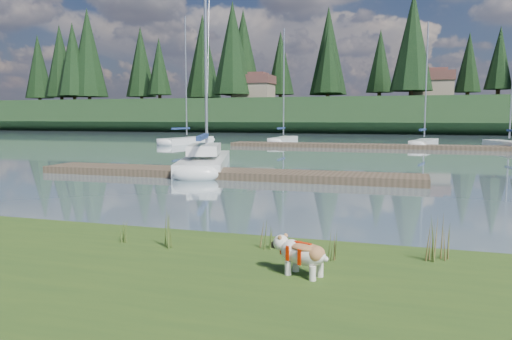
% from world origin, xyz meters
% --- Properties ---
extents(ground, '(200.00, 200.00, 0.00)m').
position_xyz_m(ground, '(0.00, 30.00, 0.00)').
color(ground, slate).
rests_on(ground, ground).
extents(ridge, '(200.00, 20.00, 5.00)m').
position_xyz_m(ridge, '(0.00, 73.00, 2.50)').
color(ridge, black).
rests_on(ridge, ground).
extents(bulldog, '(0.85, 0.53, 0.50)m').
position_xyz_m(bulldog, '(1.99, -3.50, 0.66)').
color(bulldog, silver).
rests_on(bulldog, bank).
extents(sailboat_main, '(4.76, 9.71, 13.72)m').
position_xyz_m(sailboat_main, '(-6.17, 12.51, 0.42)').
color(sailboat_main, silver).
rests_on(sailboat_main, ground).
extents(dock_near, '(16.00, 2.00, 0.30)m').
position_xyz_m(dock_near, '(-4.00, 9.00, 0.15)').
color(dock_near, '#4C3D2C').
rests_on(dock_near, ground).
extents(dock_far, '(26.00, 2.20, 0.30)m').
position_xyz_m(dock_far, '(2.00, 30.00, 0.15)').
color(dock_far, '#4C3D2C').
rests_on(dock_far, ground).
extents(sailboat_bg_0, '(2.61, 7.95, 11.35)m').
position_xyz_m(sailboat_bg_0, '(-15.99, 31.98, 0.32)').
color(sailboat_bg_0, silver).
rests_on(sailboat_bg_0, ground).
extents(sailboat_bg_1, '(1.42, 6.95, 10.47)m').
position_xyz_m(sailboat_bg_1, '(-7.95, 35.30, 0.33)').
color(sailboat_bg_1, silver).
rests_on(sailboat_bg_1, ground).
extents(sailboat_bg_2, '(2.60, 6.77, 10.12)m').
position_xyz_m(sailboat_bg_2, '(4.42, 33.85, 0.33)').
color(sailboat_bg_2, silver).
rests_on(sailboat_bg_2, ground).
extents(sailboat_bg_3, '(3.21, 7.44, 10.83)m').
position_xyz_m(sailboat_bg_3, '(10.25, 32.69, 0.33)').
color(sailboat_bg_3, silver).
rests_on(sailboat_bg_3, ground).
extents(weed_0, '(0.17, 0.14, 0.68)m').
position_xyz_m(weed_0, '(-0.37, -2.71, 0.64)').
color(weed_0, '#475B23').
rests_on(weed_0, bank).
extents(weed_1, '(0.17, 0.14, 0.52)m').
position_xyz_m(weed_1, '(1.16, -2.31, 0.57)').
color(weed_1, '#475B23').
rests_on(weed_1, bank).
extents(weed_2, '(0.17, 0.14, 0.70)m').
position_xyz_m(weed_2, '(3.61, -2.29, 0.64)').
color(weed_2, '#475B23').
rests_on(weed_2, bank).
extents(weed_3, '(0.17, 0.14, 0.45)m').
position_xyz_m(weed_3, '(-1.21, -2.63, 0.54)').
color(weed_3, '#475B23').
rests_on(weed_3, bank).
extents(weed_4, '(0.17, 0.14, 0.46)m').
position_xyz_m(weed_4, '(2.32, -2.66, 0.54)').
color(weed_4, '#475B23').
rests_on(weed_4, bank).
extents(weed_5, '(0.17, 0.14, 0.72)m').
position_xyz_m(weed_5, '(3.81, -2.13, 0.65)').
color(weed_5, '#475B23').
rests_on(weed_5, bank).
extents(mud_lip, '(60.00, 0.50, 0.14)m').
position_xyz_m(mud_lip, '(0.00, -1.60, 0.07)').
color(mud_lip, '#33281C').
rests_on(mud_lip, ground).
extents(conifer_0, '(5.72, 5.72, 14.15)m').
position_xyz_m(conifer_0, '(-55.00, 67.00, 12.64)').
color(conifer_0, '#382619').
rests_on(conifer_0, ridge).
extents(conifer_1, '(4.40, 4.40, 11.30)m').
position_xyz_m(conifer_1, '(-40.00, 71.00, 11.28)').
color(conifer_1, '#382619').
rests_on(conifer_1, ridge).
extents(conifer_2, '(6.60, 6.60, 16.05)m').
position_xyz_m(conifer_2, '(-25.00, 68.00, 13.54)').
color(conifer_2, '#382619').
rests_on(conifer_2, ridge).
extents(conifer_3, '(4.84, 4.84, 12.25)m').
position_xyz_m(conifer_3, '(-10.00, 72.00, 11.74)').
color(conifer_3, '#382619').
rests_on(conifer_3, ridge).
extents(conifer_4, '(6.16, 6.16, 15.10)m').
position_xyz_m(conifer_4, '(3.00, 66.00, 13.09)').
color(conifer_4, '#382619').
rests_on(conifer_4, ridge).
extents(conifer_5, '(3.96, 3.96, 10.35)m').
position_xyz_m(conifer_5, '(15.00, 70.00, 10.83)').
color(conifer_5, '#382619').
rests_on(conifer_5, ridge).
extents(house_0, '(6.30, 5.30, 4.65)m').
position_xyz_m(house_0, '(-22.00, 70.00, 7.31)').
color(house_0, gray).
rests_on(house_0, ridge).
extents(house_1, '(6.30, 5.30, 4.65)m').
position_xyz_m(house_1, '(6.00, 71.00, 7.31)').
color(house_1, gray).
rests_on(house_1, ridge).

